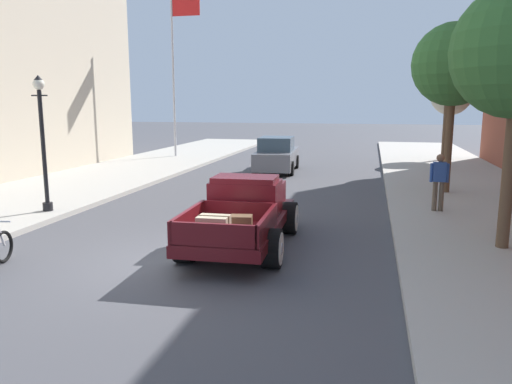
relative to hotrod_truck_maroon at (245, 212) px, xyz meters
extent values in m
plane|color=#47474C|center=(-1.11, -1.65, -0.75)|extent=(140.00, 140.00, 0.00)
cube|color=#510F14|center=(0.01, -0.24, -0.21)|extent=(1.92, 4.95, 0.24)
cube|color=#510F14|center=(0.00, 0.11, 0.31)|extent=(1.59, 1.15, 0.80)
cube|color=#510F14|center=(0.00, 0.06, 0.77)|extent=(1.46, 0.98, 0.12)
cube|color=#3D4C5B|center=(-0.02, 0.68, 0.47)|extent=(1.33, 0.08, 0.44)
cube|color=#510F14|center=(-0.04, 1.41, 0.17)|extent=(1.37, 1.54, 0.52)
cube|color=silver|center=(-0.07, 2.21, 0.15)|extent=(0.68, 0.12, 0.47)
cube|color=#510F14|center=(0.06, -1.64, -0.07)|extent=(1.76, 2.15, 0.04)
cube|color=#510F14|center=(-0.75, -1.67, 0.15)|extent=(0.15, 2.10, 0.44)
cube|color=#510F14|center=(0.86, -1.62, 0.15)|extent=(0.15, 2.10, 0.44)
cube|color=#510F14|center=(0.09, -2.65, 0.15)|extent=(1.62, 0.13, 0.44)
cube|color=#510F14|center=(0.02, -0.63, 0.15)|extent=(1.62, 0.13, 0.44)
cylinder|color=black|center=(-0.93, 1.07, -0.35)|extent=(0.39, 0.81, 0.80)
cylinder|color=silver|center=(-1.12, 1.07, -0.35)|extent=(0.03, 0.66, 0.66)
cylinder|color=silver|center=(-1.13, 1.07, -0.35)|extent=(0.03, 0.24, 0.24)
cylinder|color=black|center=(0.86, 1.13, -0.35)|extent=(0.39, 0.81, 0.80)
cylinder|color=silver|center=(1.05, 1.14, -0.35)|extent=(0.03, 0.66, 0.66)
cylinder|color=silver|center=(1.06, 1.14, -0.35)|extent=(0.03, 0.24, 0.24)
cylinder|color=black|center=(-0.84, -1.62, -0.35)|extent=(0.39, 0.81, 0.80)
cylinder|color=silver|center=(-1.03, -1.63, -0.35)|extent=(0.03, 0.66, 0.66)
cylinder|color=silver|center=(-1.04, -1.63, -0.35)|extent=(0.03, 0.24, 0.24)
cylinder|color=black|center=(0.95, -1.56, -0.35)|extent=(0.39, 0.81, 0.80)
cylinder|color=silver|center=(1.14, -1.56, -0.35)|extent=(0.03, 0.66, 0.66)
cylinder|color=silver|center=(1.15, -1.56, -0.35)|extent=(0.03, 0.24, 0.24)
cube|color=gray|center=(-0.11, -2.00, 0.15)|extent=(0.61, 0.46, 0.40)
cube|color=#3D2D1E|center=(-0.11, -2.00, 0.15)|extent=(0.62, 0.07, 0.42)
cube|color=brown|center=(0.27, -1.34, 0.09)|extent=(0.48, 0.38, 0.28)
torus|color=black|center=(-4.48, -2.48, -0.42)|extent=(0.18, 0.67, 0.67)
cylinder|color=silver|center=(-4.47, -2.54, -0.12)|extent=(0.09, 0.26, 0.58)
cube|color=slate|center=(-1.56, 12.33, -0.14)|extent=(1.97, 4.39, 0.80)
cube|color=#384C5B|center=(-1.55, 12.18, 0.58)|extent=(1.63, 2.08, 0.64)
cylinder|color=black|center=(-2.46, 13.57, -0.42)|extent=(0.26, 0.67, 0.66)
cylinder|color=black|center=(-0.81, 13.66, -0.42)|extent=(0.26, 0.67, 0.66)
cylinder|color=black|center=(-2.31, 10.99, -0.42)|extent=(0.26, 0.67, 0.66)
cylinder|color=black|center=(-0.66, 11.09, -0.42)|extent=(0.26, 0.67, 0.66)
cylinder|color=brown|center=(4.64, 4.04, -0.17)|extent=(0.14, 0.14, 0.86)
cylinder|color=brown|center=(4.82, 4.04, -0.17)|extent=(0.14, 0.14, 0.86)
cube|color=#2D4C93|center=(4.73, 4.04, 0.54)|extent=(0.36, 0.22, 0.56)
cylinder|color=#2D4C93|center=(4.51, 4.04, 0.51)|extent=(0.09, 0.09, 0.54)
cylinder|color=#2D4C93|center=(4.95, 4.04, 0.51)|extent=(0.09, 0.09, 0.54)
sphere|color=brown|center=(4.73, 4.04, 0.94)|extent=(0.22, 0.22, 0.22)
cylinder|color=black|center=(-6.29, 1.52, -0.48)|extent=(0.28, 0.28, 0.24)
cylinder|color=black|center=(-6.29, 1.52, 1.24)|extent=(0.12, 0.12, 3.20)
cylinder|color=black|center=(-6.29, 1.52, 2.69)|extent=(0.50, 0.04, 0.04)
sphere|color=silver|center=(-6.29, 1.52, 3.00)|extent=(0.32, 0.32, 0.32)
cone|color=black|center=(-6.29, 1.52, 3.18)|extent=(0.24, 0.24, 0.14)
cylinder|color=#B2B2B7|center=(-8.37, 16.41, 3.90)|extent=(0.12, 0.12, 9.00)
cube|color=red|center=(-7.51, 16.41, 7.75)|extent=(1.60, 0.03, 1.00)
cylinder|color=brown|center=(5.64, 0.48, 0.94)|extent=(0.26, 0.26, 3.09)
cylinder|color=brown|center=(5.41, 7.39, 1.05)|extent=(0.26, 0.26, 3.32)
sphere|color=#33662D|center=(5.41, 7.39, 3.76)|extent=(2.79, 2.79, 2.79)
cylinder|color=brown|center=(6.22, 14.26, 1.15)|extent=(0.26, 0.26, 3.51)
sphere|color=#3D7538|center=(6.22, 14.26, 3.71)|extent=(2.13, 2.13, 2.13)
cylinder|color=brown|center=(6.97, 18.43, 0.74)|extent=(0.26, 0.26, 2.70)
sphere|color=#ADA893|center=(6.97, 18.43, 2.92)|extent=(2.21, 2.21, 2.21)
camera|label=1|loc=(2.77, -10.86, 2.49)|focal=34.83mm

